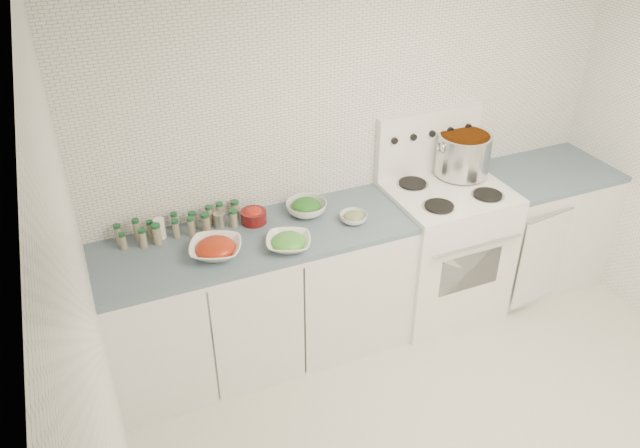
{
  "coord_description": "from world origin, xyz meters",
  "views": [
    {
      "loc": [
        -1.67,
        -1.72,
        2.87
      ],
      "look_at": [
        -0.44,
        1.14,
        0.92
      ],
      "focal_mm": 35.0,
      "sensor_mm": 36.0,
      "label": 1
    }
  ],
  "objects_px": {
    "bowl_tomato": "(216,248)",
    "bowl_snowpea": "(288,242)",
    "stove": "(441,245)",
    "stock_pot": "(463,153)"
  },
  "relations": [
    {
      "from": "stove",
      "to": "bowl_tomato",
      "type": "relative_size",
      "value": 3.68
    },
    {
      "from": "stock_pot",
      "to": "bowl_tomato",
      "type": "xyz_separation_m",
      "value": [
        -1.75,
        -0.22,
        -0.15
      ]
    },
    {
      "from": "bowl_tomato",
      "to": "stove",
      "type": "bearing_deg",
      "value": 2.88
    },
    {
      "from": "stove",
      "to": "bowl_snowpea",
      "type": "height_order",
      "value": "stove"
    },
    {
      "from": "stock_pot",
      "to": "bowl_snowpea",
      "type": "distance_m",
      "value": 1.4
    },
    {
      "from": "stove",
      "to": "bowl_tomato",
      "type": "distance_m",
      "value": 1.63
    },
    {
      "from": "bowl_tomato",
      "to": "bowl_snowpea",
      "type": "bearing_deg",
      "value": -13.56
    },
    {
      "from": "bowl_snowpea",
      "to": "stock_pot",
      "type": "bearing_deg",
      "value": 13.18
    },
    {
      "from": "stove",
      "to": "stock_pot",
      "type": "distance_m",
      "value": 0.64
    },
    {
      "from": "bowl_snowpea",
      "to": "bowl_tomato",
      "type": "bearing_deg",
      "value": 166.44
    }
  ]
}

